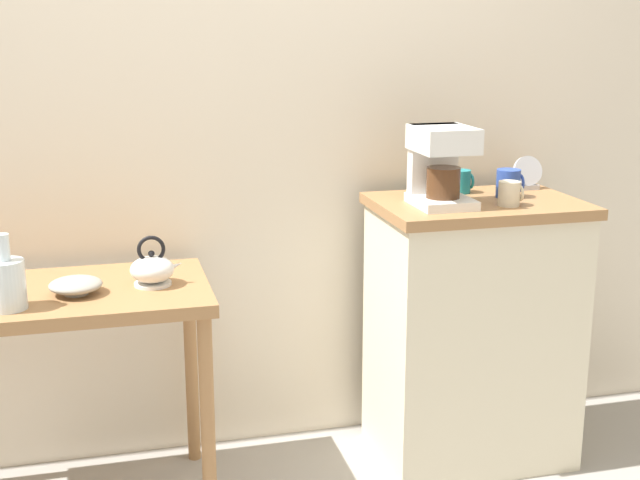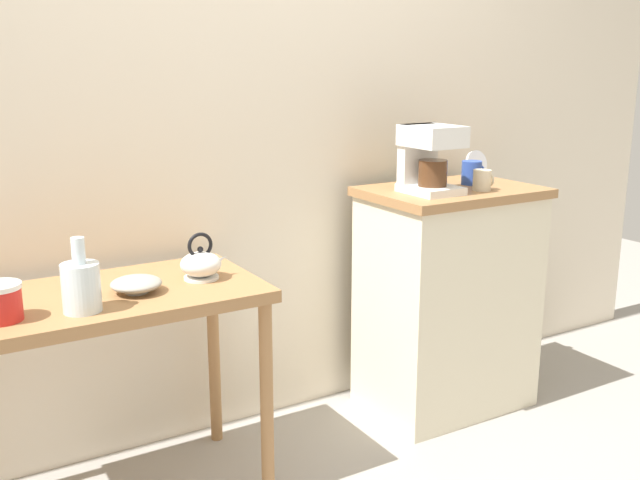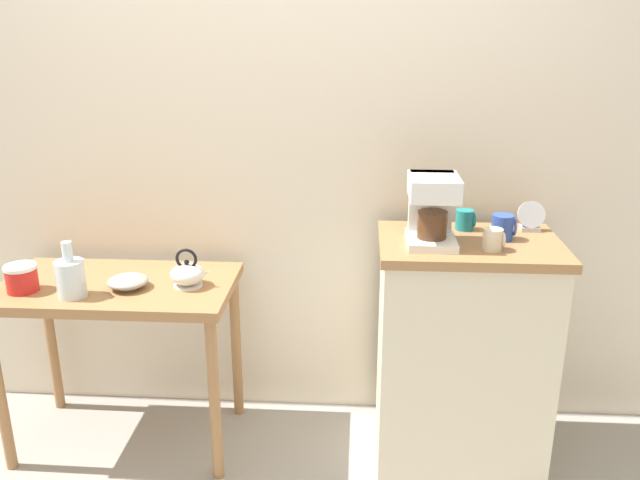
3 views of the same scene
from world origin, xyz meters
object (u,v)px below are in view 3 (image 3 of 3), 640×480
at_px(teakettle, 188,274).
at_px(coffee_maker, 432,206).
at_px(mug_small_cream, 493,239).
at_px(mug_dark_teal, 465,220).
at_px(mug_blue, 503,227).
at_px(glass_carafe_vase, 71,277).
at_px(bowl_stoneware, 128,281).
at_px(canister_enamel, 22,278).
at_px(table_clock, 531,218).

xyz_separation_m(teakettle, coffee_maker, (0.94, 0.00, 0.29)).
height_order(mug_small_cream, mug_dark_teal, same).
bearing_deg(mug_blue, coffee_maker, -169.15).
bearing_deg(glass_carafe_vase, mug_dark_teal, 11.15).
bearing_deg(bowl_stoneware, mug_small_cream, -1.50).
relative_size(glass_carafe_vase, coffee_maker, 0.84).
bearing_deg(coffee_maker, bowl_stoneware, -178.19).
distance_m(glass_carafe_vase, mug_blue, 1.65).
height_order(canister_enamel, coffee_maker, coffee_maker).
bearing_deg(mug_blue, table_clock, 41.91).
relative_size(coffee_maker, table_clock, 2.17).
relative_size(bowl_stoneware, mug_dark_teal, 1.95).
distance_m(bowl_stoneware, glass_carafe_vase, 0.21).
bearing_deg(coffee_maker, table_clock, 22.74).
bearing_deg(mug_blue, mug_dark_teal, 136.92).
distance_m(glass_carafe_vase, mug_dark_teal, 1.54).
relative_size(mug_blue, table_clock, 0.81).
distance_m(coffee_maker, mug_blue, 0.30).
distance_m(mug_small_cream, table_clock, 0.31).
relative_size(teakettle, coffee_maker, 0.64).
bearing_deg(mug_blue, teakettle, -177.42).
distance_m(canister_enamel, table_clock, 2.01).
bearing_deg(glass_carafe_vase, mug_small_cream, 1.95).
relative_size(canister_enamel, mug_blue, 1.27).
relative_size(canister_enamel, coffee_maker, 0.47).
height_order(bowl_stoneware, mug_dark_teal, mug_dark_teal).
bearing_deg(mug_small_cream, table_clock, 51.95).
height_order(glass_carafe_vase, mug_blue, mug_blue).
xyz_separation_m(mug_small_cream, mug_dark_teal, (-0.07, 0.24, -0.00)).
bearing_deg(glass_carafe_vase, canister_enamel, 170.26).
height_order(glass_carafe_vase, coffee_maker, coffee_maker).
xyz_separation_m(coffee_maker, table_clock, (0.41, 0.17, -0.09)).
xyz_separation_m(teakettle, glass_carafe_vase, (-0.42, -0.13, 0.03)).
xyz_separation_m(bowl_stoneware, canister_enamel, (-0.40, -0.05, 0.02)).
distance_m(teakettle, mug_blue, 1.23).
bearing_deg(canister_enamel, bowl_stoneware, 7.63).
xyz_separation_m(mug_dark_teal, table_clock, (0.26, 0.00, 0.01)).
xyz_separation_m(bowl_stoneware, glass_carafe_vase, (-0.19, -0.09, 0.05)).
xyz_separation_m(coffee_maker, mug_blue, (0.28, 0.05, -0.09)).
bearing_deg(bowl_stoneware, mug_dark_teal, 8.90).
relative_size(mug_blue, mug_small_cream, 1.20).
height_order(bowl_stoneware, mug_blue, mug_blue).
bearing_deg(mug_small_cream, teakettle, 176.45).
xyz_separation_m(glass_carafe_vase, mug_blue, (1.63, 0.18, 0.17)).
bearing_deg(teakettle, glass_carafe_vase, -163.21).
xyz_separation_m(bowl_stoneware, coffee_maker, (1.17, 0.04, 0.32)).
relative_size(teakettle, glass_carafe_vase, 0.76).
distance_m(glass_carafe_vase, mug_small_cream, 1.58).
relative_size(bowl_stoneware, mug_small_cream, 1.95).
relative_size(mug_small_cream, mug_dark_teal, 1.00).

